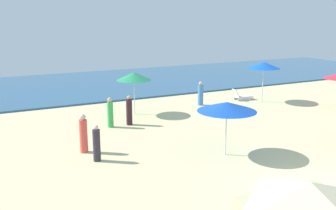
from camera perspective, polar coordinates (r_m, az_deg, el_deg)
ground_plane at (r=14.09m, az=20.59°, el=-12.19°), size 60.00×60.00×0.00m
ocean at (r=33.49m, az=-9.46°, el=3.11°), size 60.00×13.79×0.12m
umbrella_1 at (r=16.30m, az=8.54°, el=-0.23°), size 2.47×2.47×2.28m
umbrella_3 at (r=26.82m, az=13.73°, el=5.64°), size 2.16×2.16×2.69m
lounge_chair_3_0 at (r=27.46m, az=10.65°, el=1.27°), size 1.46×0.74×0.78m
umbrella_4 at (r=22.88m, az=-4.96°, el=4.18°), size 2.03×2.03×2.50m
beachgoer_0 at (r=17.15m, az=-12.17°, el=-4.18°), size 0.46×0.46×1.69m
beachgoer_1 at (r=20.97m, az=-5.65°, el=-0.91°), size 0.44×0.44×1.59m
beachgoer_2 at (r=20.66m, az=-8.39°, el=-1.15°), size 0.40×0.40×1.59m
beachgoer_3 at (r=25.47m, az=4.75°, el=1.58°), size 0.42×0.42×1.55m
beachgoer_4 at (r=16.09m, az=-10.33°, el=-5.62°), size 0.36×0.36×1.51m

